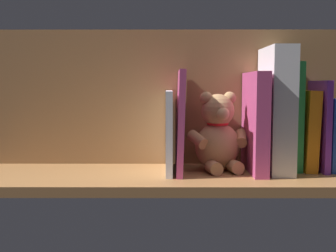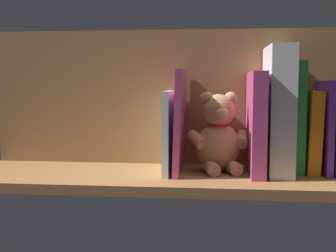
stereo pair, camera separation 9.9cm
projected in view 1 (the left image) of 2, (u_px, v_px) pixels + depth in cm
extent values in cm
cube|color=#9E6B3D|center=(168.00, 177.00, 100.66)|extent=(92.72, 28.82, 2.20)
cube|color=brown|center=(168.00, 98.00, 111.06)|extent=(92.72, 1.50, 34.07)
cube|color=blue|center=(326.00, 134.00, 104.25)|extent=(1.70, 12.78, 17.10)
cube|color=purple|center=(318.00, 125.00, 103.49)|extent=(1.38, 13.92, 21.25)
cube|color=orange|center=(305.00, 130.00, 104.25)|extent=(3.34, 12.63, 19.01)
cube|color=green|center=(291.00, 116.00, 104.31)|extent=(2.33, 11.91, 25.58)
cube|color=white|center=(275.00, 110.00, 101.41)|extent=(5.41, 17.24, 28.96)
cube|color=#B23F72|center=(254.00, 122.00, 101.13)|extent=(3.24, 18.57, 23.20)
ellipsoid|color=tan|center=(216.00, 146.00, 103.42)|extent=(12.72, 11.89, 11.33)
sphere|color=tan|center=(217.00, 110.00, 102.61)|extent=(7.79, 7.79, 7.79)
sphere|color=tan|center=(228.00, 98.00, 103.01)|extent=(3.01, 3.01, 3.01)
sphere|color=tan|center=(205.00, 98.00, 101.66)|extent=(3.01, 3.01, 3.01)
sphere|color=tan|center=(222.00, 114.00, 99.46)|extent=(3.01, 3.01, 3.01)
cylinder|color=tan|center=(240.00, 138.00, 103.11)|extent=(3.26, 5.83, 4.19)
cylinder|color=tan|center=(197.00, 139.00, 100.62)|extent=(5.29, 6.11, 4.19)
cylinder|color=tan|center=(234.00, 167.00, 99.74)|extent=(3.92, 4.84, 3.01)
cylinder|color=tan|center=(213.00, 168.00, 98.56)|extent=(3.92, 4.84, 3.01)
torus|color=red|center=(217.00, 123.00, 102.90)|extent=(6.24, 6.24, 0.89)
cube|color=#B23F72|center=(179.00, 121.00, 101.32)|extent=(2.13, 18.25, 23.67)
cube|color=silver|center=(170.00, 131.00, 101.69)|extent=(1.51, 17.96, 18.89)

